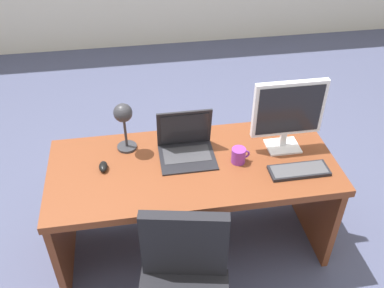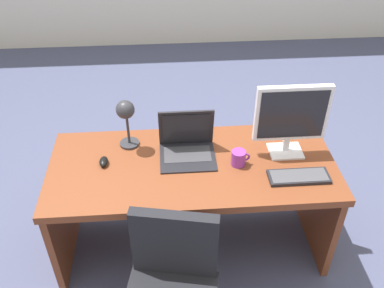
# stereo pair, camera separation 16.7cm
# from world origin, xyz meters

# --- Properties ---
(ground) EXTENTS (12.00, 12.00, 0.00)m
(ground) POSITION_xyz_m (0.00, 1.50, 0.00)
(ground) COLOR #474C6B
(desk) EXTENTS (1.69, 0.74, 0.72)m
(desk) POSITION_xyz_m (0.00, 0.04, 0.54)
(desk) COLOR brown
(desk) RESTS_ON ground
(monitor) EXTENTS (0.43, 0.16, 0.46)m
(monitor) POSITION_xyz_m (0.57, 0.07, 0.99)
(monitor) COLOR silver
(monitor) RESTS_ON desk
(laptop) EXTENTS (0.33, 0.29, 0.27)m
(laptop) POSITION_xyz_m (-0.02, 0.13, 0.81)
(laptop) COLOR black
(laptop) RESTS_ON desk
(keyboard) EXTENTS (0.34, 0.13, 0.02)m
(keyboard) POSITION_xyz_m (0.59, -0.17, 0.74)
(keyboard) COLOR black
(keyboard) RESTS_ON desk
(mouse) EXTENTS (0.05, 0.09, 0.04)m
(mouse) POSITION_xyz_m (-0.52, 0.04, 0.74)
(mouse) COLOR black
(mouse) RESTS_ON desk
(desk_lamp) EXTENTS (0.12, 0.15, 0.33)m
(desk_lamp) POSITION_xyz_m (-0.38, 0.19, 0.96)
(desk_lamp) COLOR #2D2D33
(desk_lamp) RESTS_ON desk
(coffee_mug) EXTENTS (0.11, 0.08, 0.09)m
(coffee_mug) POSITION_xyz_m (0.27, -0.02, 0.77)
(coffee_mug) COLOR purple
(coffee_mug) RESTS_ON desk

